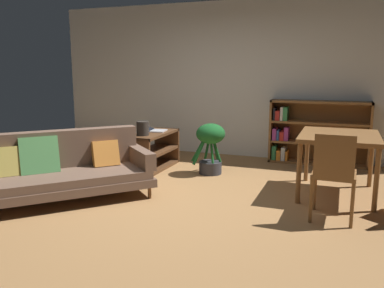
{
  "coord_description": "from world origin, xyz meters",
  "views": [
    {
      "loc": [
        1.86,
        -4.23,
        1.54
      ],
      "look_at": [
        0.21,
        0.1,
        0.66
      ],
      "focal_mm": 37.29,
      "sensor_mm": 36.0,
      "label": 1
    }
  ],
  "objects_px": {
    "dining_chair_near": "(334,171)",
    "desk_speaker": "(143,128)",
    "fabric_couch": "(59,169)",
    "potted_floor_plant": "(210,143)",
    "open_laptop": "(154,130)",
    "media_console": "(153,151)",
    "dining_table": "(339,141)",
    "bookshelf": "(312,133)"
  },
  "relations": [
    {
      "from": "fabric_couch",
      "to": "open_laptop",
      "type": "bearing_deg",
      "value": 80.21
    },
    {
      "from": "fabric_couch",
      "to": "dining_table",
      "type": "bearing_deg",
      "value": 23.83
    },
    {
      "from": "open_laptop",
      "to": "dining_table",
      "type": "xyz_separation_m",
      "value": [
        2.77,
        -0.52,
        0.09
      ]
    },
    {
      "from": "dining_table",
      "to": "fabric_couch",
      "type": "bearing_deg",
      "value": -156.17
    },
    {
      "from": "potted_floor_plant",
      "to": "bookshelf",
      "type": "distance_m",
      "value": 1.84
    },
    {
      "from": "fabric_couch",
      "to": "media_console",
      "type": "xyz_separation_m",
      "value": [
        0.37,
        1.74,
        -0.09
      ]
    },
    {
      "from": "bookshelf",
      "to": "fabric_couch",
      "type": "bearing_deg",
      "value": -131.44
    },
    {
      "from": "open_laptop",
      "to": "desk_speaker",
      "type": "relative_size",
      "value": 2.18
    },
    {
      "from": "media_console",
      "to": "dining_chair_near",
      "type": "distance_m",
      "value": 3.01
    },
    {
      "from": "open_laptop",
      "to": "potted_floor_plant",
      "type": "relative_size",
      "value": 0.6
    },
    {
      "from": "media_console",
      "to": "fabric_couch",
      "type": "bearing_deg",
      "value": -102.18
    },
    {
      "from": "dining_chair_near",
      "to": "bookshelf",
      "type": "relative_size",
      "value": 0.59
    },
    {
      "from": "fabric_couch",
      "to": "dining_table",
      "type": "height_order",
      "value": "fabric_couch"
    },
    {
      "from": "fabric_couch",
      "to": "media_console",
      "type": "relative_size",
      "value": 1.88
    },
    {
      "from": "fabric_couch",
      "to": "potted_floor_plant",
      "type": "height_order",
      "value": "fabric_couch"
    },
    {
      "from": "fabric_couch",
      "to": "dining_chair_near",
      "type": "xyz_separation_m",
      "value": [
        3.07,
        0.41,
        0.16
      ]
    },
    {
      "from": "potted_floor_plant",
      "to": "dining_table",
      "type": "relative_size",
      "value": 0.68
    },
    {
      "from": "potted_floor_plant",
      "to": "open_laptop",
      "type": "bearing_deg",
      "value": 172.75
    },
    {
      "from": "media_console",
      "to": "potted_floor_plant",
      "type": "bearing_deg",
      "value": 1.67
    },
    {
      "from": "open_laptop",
      "to": "desk_speaker",
      "type": "xyz_separation_m",
      "value": [
        0.03,
        -0.43,
        0.08
      ]
    },
    {
      "from": "media_console",
      "to": "open_laptop",
      "type": "distance_m",
      "value": 0.35
    },
    {
      "from": "dining_table",
      "to": "potted_floor_plant",
      "type": "bearing_deg",
      "value": 167.41
    },
    {
      "from": "fabric_couch",
      "to": "potted_floor_plant",
      "type": "relative_size",
      "value": 2.77
    },
    {
      "from": "dining_table",
      "to": "bookshelf",
      "type": "xyz_separation_m",
      "value": [
        -0.43,
        1.65,
        -0.17
      ]
    },
    {
      "from": "fabric_couch",
      "to": "open_laptop",
      "type": "height_order",
      "value": "fabric_couch"
    },
    {
      "from": "media_console",
      "to": "desk_speaker",
      "type": "distance_m",
      "value": 0.48
    },
    {
      "from": "bookshelf",
      "to": "open_laptop",
      "type": "bearing_deg",
      "value": -154.25
    },
    {
      "from": "dining_table",
      "to": "dining_chair_near",
      "type": "xyz_separation_m",
      "value": [
        -0.02,
        -0.95,
        -0.15
      ]
    },
    {
      "from": "media_console",
      "to": "potted_floor_plant",
      "type": "distance_m",
      "value": 0.96
    },
    {
      "from": "media_console",
      "to": "desk_speaker",
      "type": "height_order",
      "value": "desk_speaker"
    },
    {
      "from": "fabric_couch",
      "to": "dining_chair_near",
      "type": "distance_m",
      "value": 3.1
    },
    {
      "from": "potted_floor_plant",
      "to": "fabric_couch",
      "type": "bearing_deg",
      "value": -126.67
    },
    {
      "from": "open_laptop",
      "to": "dining_table",
      "type": "relative_size",
      "value": 0.41
    },
    {
      "from": "media_console",
      "to": "dining_chair_near",
      "type": "relative_size",
      "value": 1.21
    },
    {
      "from": "dining_chair_near",
      "to": "desk_speaker",
      "type": "bearing_deg",
      "value": 158.92
    },
    {
      "from": "potted_floor_plant",
      "to": "dining_chair_near",
      "type": "distance_m",
      "value": 2.21
    },
    {
      "from": "media_console",
      "to": "dining_chair_near",
      "type": "xyz_separation_m",
      "value": [
        2.69,
        -1.32,
        0.24
      ]
    },
    {
      "from": "fabric_couch",
      "to": "bookshelf",
      "type": "height_order",
      "value": "bookshelf"
    },
    {
      "from": "fabric_couch",
      "to": "dining_table",
      "type": "relative_size",
      "value": 1.87
    },
    {
      "from": "dining_chair_near",
      "to": "open_laptop",
      "type": "bearing_deg",
      "value": 151.73
    },
    {
      "from": "fabric_couch",
      "to": "open_laptop",
      "type": "distance_m",
      "value": 1.93
    },
    {
      "from": "fabric_couch",
      "to": "desk_speaker",
      "type": "bearing_deg",
      "value": 76.31
    }
  ]
}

